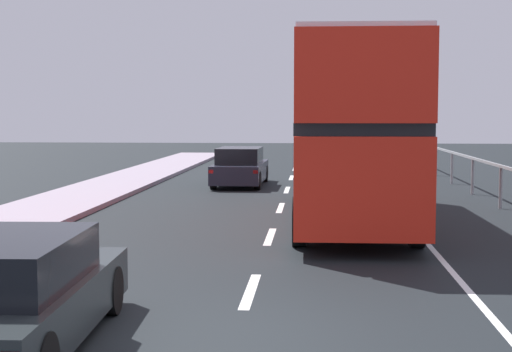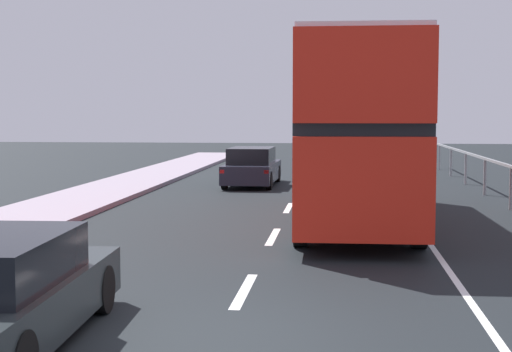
# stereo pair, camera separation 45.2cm
# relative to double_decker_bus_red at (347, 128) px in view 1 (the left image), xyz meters

# --- Properties ---
(ground_plane) EXTENTS (75.68, 120.00, 0.10)m
(ground_plane) POSITION_rel_double_decker_bus_red_xyz_m (-1.77, -10.21, -2.35)
(ground_plane) COLOR black
(lane_paint_markings) EXTENTS (3.42, 46.00, 0.01)m
(lane_paint_markings) POSITION_rel_double_decker_bus_red_xyz_m (0.29, -1.78, -2.30)
(lane_paint_markings) COLOR silver
(lane_paint_markings) RESTS_ON ground
(double_decker_bus_red) EXTENTS (2.74, 10.98, 4.30)m
(double_decker_bus_red) POSITION_rel_double_decker_bus_red_xyz_m (0.00, 0.00, 0.00)
(double_decker_bus_red) COLOR red
(double_decker_bus_red) RESTS_ON ground
(hatchback_car_near) EXTENTS (2.00, 4.51, 1.32)m
(hatchback_car_near) POSITION_rel_double_decker_bus_red_xyz_m (-4.24, -10.92, -1.67)
(hatchback_car_near) COLOR #242A2C
(hatchback_car_near) RESTS_ON ground
(sedan_car_ahead) EXTENTS (1.83, 4.55, 1.42)m
(sedan_car_ahead) POSITION_rel_double_decker_bus_red_xyz_m (-3.56, 8.95, -1.62)
(sedan_car_ahead) COLOR #21222F
(sedan_car_ahead) RESTS_ON ground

